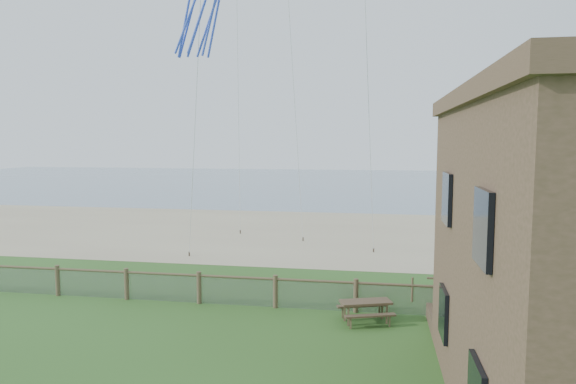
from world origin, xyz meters
name	(u,v)px	position (x,y,z in m)	size (l,w,h in m)	color
ground	(231,381)	(0.00, 0.00, 0.00)	(160.00, 160.00, 0.00)	#2E501B
sand_beach	(321,233)	(0.00, 22.00, 0.00)	(72.00, 20.00, 0.02)	tan
ocean	(352,182)	(0.00, 66.00, 0.00)	(160.00, 68.00, 0.02)	slate
chainlink_fence	(275,293)	(0.00, 6.00, 0.55)	(36.20, 0.20, 1.25)	brown
picnic_table	(366,312)	(3.38, 5.00, 0.37)	(1.74, 1.32, 0.74)	brown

